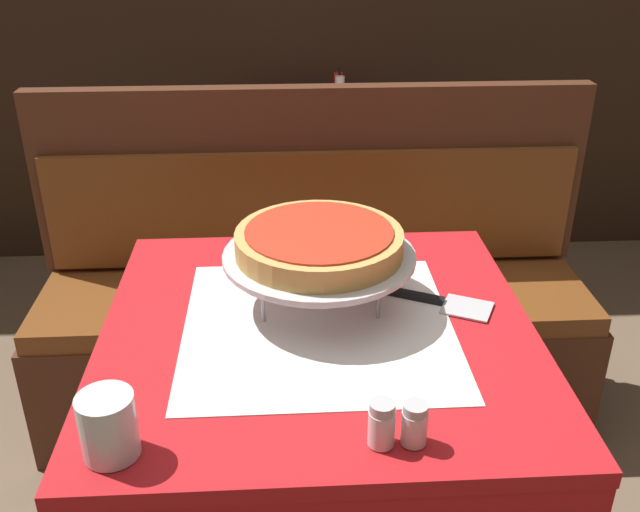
% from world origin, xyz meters
% --- Properties ---
extents(dining_table_front, '(0.82, 0.82, 0.77)m').
position_xyz_m(dining_table_front, '(0.00, 0.00, 0.67)').
color(dining_table_front, red).
rests_on(dining_table_front, ground_plane).
extents(dining_table_rear, '(0.63, 0.63, 0.77)m').
position_xyz_m(dining_table_rear, '(0.08, 1.50, 0.65)').
color(dining_table_rear, red).
rests_on(dining_table_rear, ground_plane).
extents(booth_bench, '(1.65, 0.44, 1.02)m').
position_xyz_m(booth_bench, '(0.03, 0.73, 0.31)').
color(booth_bench, '#4C2819').
rests_on(booth_bench, ground_plane).
extents(pizza_pan_stand, '(0.38, 0.38, 0.11)m').
position_xyz_m(pizza_pan_stand, '(0.01, 0.09, 0.87)').
color(pizza_pan_stand, '#ADADB2').
rests_on(pizza_pan_stand, dining_table_front).
extents(deep_dish_pizza, '(0.32, 0.32, 0.05)m').
position_xyz_m(deep_dish_pizza, '(0.01, 0.09, 0.91)').
color(deep_dish_pizza, tan).
rests_on(deep_dish_pizza, pizza_pan_stand).
extents(pizza_server, '(0.24, 0.15, 0.01)m').
position_xyz_m(pizza_server, '(0.24, 0.07, 0.78)').
color(pizza_server, '#BCBCC1').
rests_on(pizza_server, dining_table_front).
extents(water_glass_near, '(0.08, 0.08, 0.10)m').
position_xyz_m(water_glass_near, '(-0.32, -0.33, 0.82)').
color(water_glass_near, silver).
rests_on(water_glass_near, dining_table_front).
extents(salt_shaker, '(0.04, 0.04, 0.07)m').
position_xyz_m(salt_shaker, '(0.07, -0.33, 0.81)').
color(salt_shaker, silver).
rests_on(salt_shaker, dining_table_front).
extents(pepper_shaker, '(0.04, 0.04, 0.07)m').
position_xyz_m(pepper_shaker, '(0.12, -0.33, 0.81)').
color(pepper_shaker, silver).
rests_on(pepper_shaker, dining_table_front).
extents(condiment_caddy, '(0.11, 0.11, 0.16)m').
position_xyz_m(condiment_caddy, '(0.17, 1.59, 0.81)').
color(condiment_caddy, black).
rests_on(condiment_caddy, dining_table_rear).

